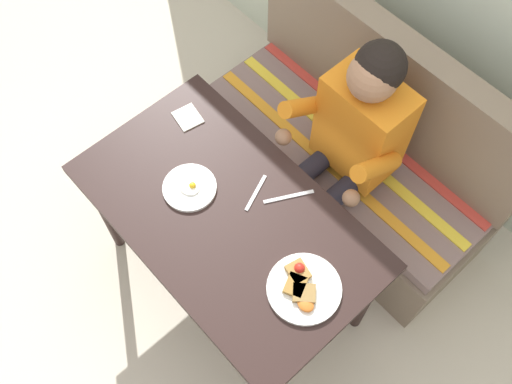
{
  "coord_description": "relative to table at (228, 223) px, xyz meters",
  "views": [
    {
      "loc": [
        0.8,
        -0.58,
        2.72
      ],
      "look_at": [
        0.0,
        0.15,
        0.72
      ],
      "focal_mm": 41.03,
      "sensor_mm": 36.0,
      "label": 1
    }
  ],
  "objects": [
    {
      "name": "table",
      "position": [
        0.0,
        0.0,
        0.0
      ],
      "size": [
        1.2,
        0.7,
        0.73
      ],
      "color": "black",
      "rests_on": "ground"
    },
    {
      "name": "couch",
      "position": [
        0.0,
        0.76,
        -0.32
      ],
      "size": [
        1.44,
        0.56,
        1.0
      ],
      "color": "#786755",
      "rests_on": "ground"
    },
    {
      "name": "ground_plane",
      "position": [
        0.0,
        0.0,
        -0.65
      ],
      "size": [
        8.0,
        8.0,
        0.0
      ],
      "primitive_type": "plane",
      "color": "beige"
    },
    {
      "name": "plate_eggs",
      "position": [
        -0.18,
        -0.03,
        0.09
      ],
      "size": [
        0.21,
        0.21,
        0.04
      ],
      "color": "white",
      "rests_on": "table"
    },
    {
      "name": "knife",
      "position": [
        0.1,
        0.22,
        0.08
      ],
      "size": [
        0.11,
        0.18,
        0.0
      ],
      "primitive_type": "cube",
      "rotation": [
        0.0,
        0.0,
        -0.49
      ],
      "color": "silver",
      "rests_on": "table"
    },
    {
      "name": "fork",
      "position": [
        0.01,
        0.14,
        0.08
      ],
      "size": [
        0.08,
        0.16,
        0.0
      ],
      "primitive_type": "cube",
      "rotation": [
        0.0,
        0.0,
        0.39
      ],
      "color": "silver",
      "rests_on": "table"
    },
    {
      "name": "plate_breakfast",
      "position": [
        0.41,
        0.01,
        0.1
      ],
      "size": [
        0.27,
        0.27,
        0.05
      ],
      "color": "white",
      "rests_on": "table"
    },
    {
      "name": "napkin",
      "position": [
        -0.45,
        0.17,
        0.09
      ],
      "size": [
        0.13,
        0.12,
        0.01
      ],
      "primitive_type": "cube",
      "rotation": [
        0.0,
        0.0,
        -0.18
      ],
      "color": "silver",
      "rests_on": "table"
    },
    {
      "name": "person",
      "position": [
        0.08,
        0.59,
        0.09
      ],
      "size": [
        0.45,
        0.61,
        1.21
      ],
      "color": "orange",
      "rests_on": "ground"
    }
  ]
}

